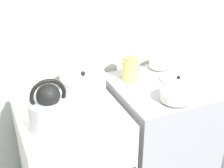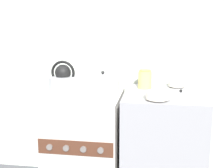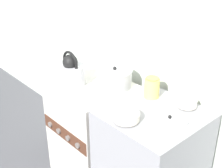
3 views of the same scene
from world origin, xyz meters
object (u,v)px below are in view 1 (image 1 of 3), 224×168
small_ceramic_bowl (159,64)px  storage_jar (130,69)px  cooking_pot (84,86)px  loose_pot_lid (178,79)px  kettle (50,110)px  enamel_bowl (175,96)px

small_ceramic_bowl → storage_jar: 0.27m
small_ceramic_bowl → storage_jar: storage_jar is taller
cooking_pot → loose_pot_lid: bearing=-8.7°
kettle → cooking_pot: bearing=41.6°
kettle → enamel_bowl: 0.70m
enamel_bowl → small_ceramic_bowl: same height
enamel_bowl → loose_pot_lid: 0.27m
enamel_bowl → small_ceramic_bowl: size_ratio=1.25×
cooking_pot → storage_jar: (0.33, 0.05, 0.03)m
loose_pot_lid → storage_jar: bearing=152.8°
kettle → loose_pot_lid: kettle is taller
storage_jar → small_ceramic_bowl: bearing=15.0°
cooking_pot → loose_pot_lid: cooking_pot is taller
enamel_bowl → loose_pot_lid: bearing=50.7°
kettle → small_ceramic_bowl: kettle is taller
small_ceramic_bowl → loose_pot_lid: bearing=-84.2°
small_ceramic_bowl → loose_pot_lid: (0.02, -0.21, -0.03)m
cooking_pot → kettle: bearing=-138.4°
small_ceramic_bowl → kettle: bearing=-157.9°
kettle → cooking_pot: (0.26, 0.23, -0.03)m
kettle → cooking_pot: kettle is taller
kettle → cooking_pot: 0.34m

